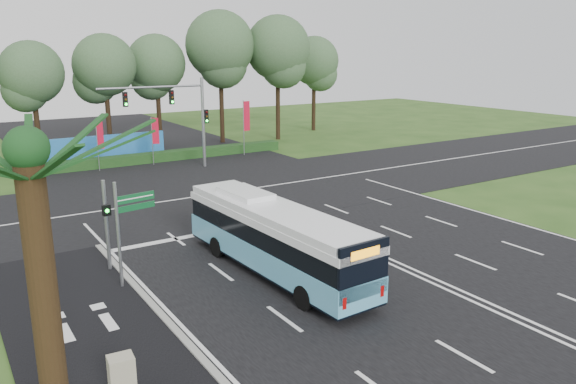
{
  "coord_description": "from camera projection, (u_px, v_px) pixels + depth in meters",
  "views": [
    {
      "loc": [
        -16.05,
        -20.0,
        9.09
      ],
      "look_at": [
        -1.96,
        2.0,
        2.43
      ],
      "focal_mm": 35.0,
      "sensor_mm": 36.0,
      "label": 1
    }
  ],
  "objects": [
    {
      "name": "ground",
      "position": [
        345.0,
        244.0,
        26.95
      ],
      "size": [
        120.0,
        120.0,
        0.0
      ],
      "primitive_type": "plane",
      "color": "#284918",
      "rests_on": "ground"
    },
    {
      "name": "road_main",
      "position": [
        345.0,
        244.0,
        26.94
      ],
      "size": [
        20.0,
        120.0,
        0.04
      ],
      "primitive_type": "cube",
      "color": "black",
      "rests_on": "ground"
    },
    {
      "name": "road_cross",
      "position": [
        231.0,
        192.0,
        36.74
      ],
      "size": [
        120.0,
        14.0,
        0.05
      ],
      "primitive_type": "cube",
      "color": "black",
      "rests_on": "ground"
    },
    {
      "name": "bike_path",
      "position": [
        95.0,
        341.0,
        17.96
      ],
      "size": [
        5.0,
        18.0,
        0.06
      ],
      "primitive_type": "cube",
      "color": "black",
      "rests_on": "ground"
    },
    {
      "name": "kerb_strip",
      "position": [
        167.0,
        321.0,
        19.21
      ],
      "size": [
        0.25,
        18.0,
        0.12
      ],
      "primitive_type": "cube",
      "color": "gray",
      "rests_on": "ground"
    },
    {
      "name": "city_bus",
      "position": [
        275.0,
        238.0,
        23.06
      ],
      "size": [
        2.75,
        10.93,
        3.11
      ],
      "rotation": [
        0.0,
        0.0,
        0.05
      ],
      "color": "#55A4C6",
      "rests_on": "ground"
    },
    {
      "name": "pedestrian_signal",
      "position": [
        107.0,
        222.0,
        23.25
      ],
      "size": [
        0.34,
        0.44,
        3.92
      ],
      "rotation": [
        0.0,
        0.0,
        0.13
      ],
      "color": "gray",
      "rests_on": "ground"
    },
    {
      "name": "street_sign",
      "position": [
        126.0,
        221.0,
        21.65
      ],
      "size": [
        1.65,
        0.34,
        4.26
      ],
      "rotation": [
        0.0,
        0.0,
        0.15
      ],
      "color": "gray",
      "rests_on": "ground"
    },
    {
      "name": "utility_cabinet",
      "position": [
        122.0,
        375.0,
        15.12
      ],
      "size": [
        0.72,
        0.62,
        1.12
      ],
      "primitive_type": "cube",
      "rotation": [
        0.0,
        0.0,
        -0.09
      ],
      "color": "#A69F85",
      "rests_on": "ground"
    },
    {
      "name": "banner_flag_left",
      "position": [
        100.0,
        138.0,
        42.53
      ],
      "size": [
        0.56,
        0.18,
        3.87
      ],
      "rotation": [
        0.0,
        0.0,
        0.24
      ],
      "color": "gray",
      "rests_on": "ground"
    },
    {
      "name": "banner_flag_mid",
      "position": [
        155.0,
        133.0,
        44.74
      ],
      "size": [
        0.56,
        0.22,
        3.91
      ],
      "rotation": [
        0.0,
        0.0,
        -0.32
      ],
      "color": "gray",
      "rests_on": "ground"
    },
    {
      "name": "banner_flag_right",
      "position": [
        246.0,
        119.0,
        49.0
      ],
      "size": [
        0.71,
        0.17,
        4.83
      ],
      "rotation": [
        0.0,
        0.0,
        0.16
      ],
      "color": "gray",
      "rests_on": "ground"
    },
    {
      "name": "palm_tree",
      "position": [
        31.0,
        185.0,
        11.25
      ],
      "size": [
        3.2,
        3.2,
        7.65
      ],
      "color": "#382614",
      "rests_on": "ground"
    },
    {
      "name": "traffic_light_gantry",
      "position": [
        181.0,
        109.0,
        42.64
      ],
      "size": [
        8.41,
        0.28,
        7.0
      ],
      "color": "gray",
      "rests_on": "ground"
    },
    {
      "name": "hedge",
      "position": [
        163.0,
        156.0,
        46.84
      ],
      "size": [
        22.0,
        1.2,
        0.8
      ],
      "primitive_type": "cube",
      "color": "#133413",
      "rests_on": "ground"
    },
    {
      "name": "blue_hoarding",
      "position": [
        105.0,
        148.0,
        46.62
      ],
      "size": [
        10.0,
        0.3,
        2.2
      ],
      "primitive_type": "cube",
      "color": "#1F63A8",
      "rests_on": "ground"
    },
    {
      "name": "eucalyptus_row",
      "position": [
        147.0,
        57.0,
        50.74
      ],
      "size": [
        47.47,
        9.52,
        12.81
      ],
      "color": "black",
      "rests_on": "ground"
    }
  ]
}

